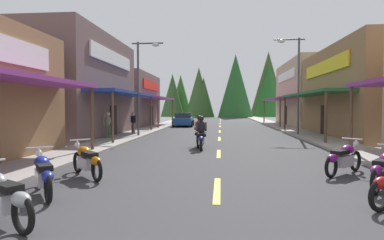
{
  "coord_description": "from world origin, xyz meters",
  "views": [
    {
      "loc": [
        0.08,
        0.53,
        1.97
      ],
      "look_at": [
        -1.72,
        20.5,
        1.18
      ],
      "focal_mm": 29.93,
      "sensor_mm": 36.0,
      "label": 1
    }
  ],
  "objects_px": {
    "streetlamp_right": "(294,73)",
    "pedestrian_by_shop": "(133,122)",
    "motorcycle_parked_right_3": "(344,158)",
    "pedestrian_browsing": "(108,124)",
    "rider_cruising_trailing": "(199,134)",
    "rider_cruising_lead": "(201,135)",
    "motorcycle_parked_left_2": "(87,160)",
    "parked_car_curbside": "(184,120)",
    "motorcycle_parked_right_2": "(384,169)",
    "motorcycle_parked_left_0": "(1,196)",
    "streetlamp_left": "(143,75)",
    "motorcycle_parked_left_1": "(43,174)"
  },
  "relations": [
    {
      "from": "motorcycle_parked_right_3",
      "to": "parked_car_curbside",
      "type": "distance_m",
      "value": 24.53
    },
    {
      "from": "motorcycle_parked_right_3",
      "to": "streetlamp_left",
      "type": "bearing_deg",
      "value": 83.58
    },
    {
      "from": "rider_cruising_trailing",
      "to": "pedestrian_browsing",
      "type": "height_order",
      "value": "pedestrian_browsing"
    },
    {
      "from": "streetlamp_left",
      "to": "motorcycle_parked_left_0",
      "type": "distance_m",
      "value": 16.33
    },
    {
      "from": "motorcycle_parked_left_2",
      "to": "rider_cruising_trailing",
      "type": "height_order",
      "value": "rider_cruising_trailing"
    },
    {
      "from": "streetlamp_right",
      "to": "motorcycle_parked_right_3",
      "type": "distance_m",
      "value": 13.51
    },
    {
      "from": "motorcycle_parked_left_1",
      "to": "pedestrian_browsing",
      "type": "height_order",
      "value": "pedestrian_browsing"
    },
    {
      "from": "motorcycle_parked_left_1",
      "to": "rider_cruising_lead",
      "type": "height_order",
      "value": "rider_cruising_lead"
    },
    {
      "from": "motorcycle_parked_left_2",
      "to": "rider_cruising_trailing",
      "type": "xyz_separation_m",
      "value": [
        2.69,
        7.19,
        0.17
      ]
    },
    {
      "from": "streetlamp_right",
      "to": "rider_cruising_trailing",
      "type": "xyz_separation_m",
      "value": [
        -6.06,
        -6.72,
        -3.66
      ]
    },
    {
      "from": "streetlamp_left",
      "to": "rider_cruising_trailing",
      "type": "relative_size",
      "value": 2.93
    },
    {
      "from": "motorcycle_parked_left_2",
      "to": "motorcycle_parked_left_1",
      "type": "bearing_deg",
      "value": 130.77
    },
    {
      "from": "rider_cruising_lead",
      "to": "motorcycle_parked_right_3",
      "type": "bearing_deg",
      "value": -142.8
    },
    {
      "from": "motorcycle_parked_right_3",
      "to": "parked_car_curbside",
      "type": "relative_size",
      "value": 0.37
    },
    {
      "from": "motorcycle_parked_left_0",
      "to": "pedestrian_browsing",
      "type": "bearing_deg",
      "value": -46.14
    },
    {
      "from": "rider_cruising_lead",
      "to": "rider_cruising_trailing",
      "type": "relative_size",
      "value": 1.0
    },
    {
      "from": "rider_cruising_trailing",
      "to": "motorcycle_parked_right_2",
      "type": "bearing_deg",
      "value": -146.53
    },
    {
      "from": "motorcycle_parked_right_3",
      "to": "pedestrian_browsing",
      "type": "xyz_separation_m",
      "value": [
        -10.41,
        9.19,
        0.5
      ]
    },
    {
      "from": "streetlamp_right",
      "to": "pedestrian_by_shop",
      "type": "distance_m",
      "value": 11.83
    },
    {
      "from": "motorcycle_parked_left_1",
      "to": "rider_cruising_lead",
      "type": "xyz_separation_m",
      "value": [
        3.04,
        8.28,
        0.17
      ]
    },
    {
      "from": "pedestrian_by_shop",
      "to": "rider_cruising_lead",
      "type": "bearing_deg",
      "value": 73.18
    },
    {
      "from": "motorcycle_parked_left_0",
      "to": "motorcycle_parked_left_2",
      "type": "bearing_deg",
      "value": -57.46
    },
    {
      "from": "motorcycle_parked_left_2",
      "to": "pedestrian_browsing",
      "type": "relative_size",
      "value": 0.96
    },
    {
      "from": "motorcycle_parked_left_0",
      "to": "parked_car_curbside",
      "type": "relative_size",
      "value": 0.43
    },
    {
      "from": "rider_cruising_trailing",
      "to": "pedestrian_by_shop",
      "type": "distance_m",
      "value": 8.65
    },
    {
      "from": "motorcycle_parked_left_2",
      "to": "parked_car_curbside",
      "type": "relative_size",
      "value": 0.37
    },
    {
      "from": "motorcycle_parked_left_1",
      "to": "motorcycle_parked_left_2",
      "type": "xyz_separation_m",
      "value": [
        0.2,
        1.87,
        0.0
      ]
    },
    {
      "from": "streetlamp_left",
      "to": "motorcycle_parked_left_1",
      "type": "xyz_separation_m",
      "value": [
        1.21,
        -14.07,
        -3.59
      ]
    },
    {
      "from": "pedestrian_by_shop",
      "to": "streetlamp_left",
      "type": "bearing_deg",
      "value": 70.37
    },
    {
      "from": "motorcycle_parked_right_2",
      "to": "parked_car_curbside",
      "type": "xyz_separation_m",
      "value": [
        -7.79,
        25.01,
        0.2
      ]
    },
    {
      "from": "motorcycle_parked_right_2",
      "to": "rider_cruising_trailing",
      "type": "relative_size",
      "value": 0.81
    },
    {
      "from": "motorcycle_parked_left_0",
      "to": "rider_cruising_trailing",
      "type": "height_order",
      "value": "rider_cruising_trailing"
    },
    {
      "from": "pedestrian_browsing",
      "to": "motorcycle_parked_left_1",
      "type": "bearing_deg",
      "value": 160.15
    },
    {
      "from": "rider_cruising_lead",
      "to": "motorcycle_parked_left_0",
      "type": "bearing_deg",
      "value": 162.07
    },
    {
      "from": "streetlamp_left",
      "to": "motorcycle_parked_left_2",
      "type": "relative_size",
      "value": 3.85
    },
    {
      "from": "motorcycle_parked_right_2",
      "to": "rider_cruising_lead",
      "type": "relative_size",
      "value": 0.8
    },
    {
      "from": "motorcycle_parked_right_2",
      "to": "motorcycle_parked_left_0",
      "type": "bearing_deg",
      "value": 150.99
    },
    {
      "from": "motorcycle_parked_right_2",
      "to": "rider_cruising_trailing",
      "type": "height_order",
      "value": "rider_cruising_trailing"
    },
    {
      "from": "motorcycle_parked_right_2",
      "to": "motorcycle_parked_right_3",
      "type": "xyz_separation_m",
      "value": [
        -0.34,
        1.64,
        0.0
      ]
    },
    {
      "from": "motorcycle_parked_left_0",
      "to": "motorcycle_parked_left_2",
      "type": "distance_m",
      "value": 3.66
    },
    {
      "from": "motorcycle_parked_right_3",
      "to": "rider_cruising_lead",
      "type": "relative_size",
      "value": 0.75
    },
    {
      "from": "streetlamp_right",
      "to": "motorcycle_parked_right_2",
      "type": "xyz_separation_m",
      "value": [
        -1.07,
        -14.52,
        -3.83
      ]
    },
    {
      "from": "rider_cruising_lead",
      "to": "pedestrian_by_shop",
      "type": "bearing_deg",
      "value": 32.65
    },
    {
      "from": "pedestrian_browsing",
      "to": "parked_car_curbside",
      "type": "xyz_separation_m",
      "value": [
        2.96,
        14.19,
        -0.3
      ]
    },
    {
      "from": "streetlamp_right",
      "to": "motorcycle_parked_left_2",
      "type": "relative_size",
      "value": 4.12
    },
    {
      "from": "rider_cruising_trailing",
      "to": "parked_car_curbside",
      "type": "distance_m",
      "value": 17.44
    },
    {
      "from": "motorcycle_parked_left_0",
      "to": "pedestrian_by_shop",
      "type": "bearing_deg",
      "value": -50.4
    },
    {
      "from": "motorcycle_parked_right_2",
      "to": "motorcycle_parked_left_1",
      "type": "distance_m",
      "value": 7.97
    },
    {
      "from": "motorcycle_parked_left_2",
      "to": "rider_cruising_trailing",
      "type": "bearing_deg",
      "value": -63.68
    },
    {
      "from": "streetlamp_left",
      "to": "motorcycle_parked_right_2",
      "type": "bearing_deg",
      "value": -54.66
    }
  ]
}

